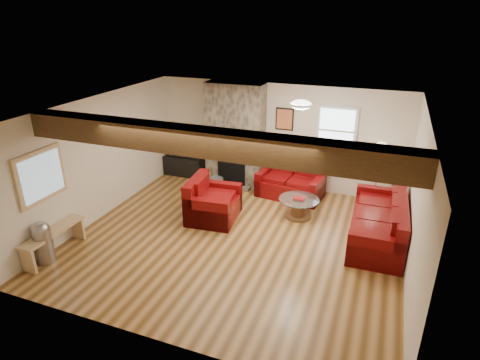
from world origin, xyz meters
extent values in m
plane|color=brown|center=(0.00, 0.00, 0.00)|extent=(8.00, 8.00, 0.00)
plane|color=white|center=(0.00, 0.00, 2.50)|extent=(8.00, 8.00, 0.00)
plane|color=beige|center=(0.00, 2.75, 1.25)|extent=(8.00, 0.00, 8.00)
plane|color=beige|center=(0.00, -2.75, 1.25)|extent=(8.00, 0.00, 8.00)
plane|color=beige|center=(-3.00, 0.00, 1.25)|extent=(0.00, 7.50, 7.50)
plane|color=beige|center=(3.00, 0.00, 1.25)|extent=(0.00, 7.50, 7.50)
cube|color=#362210|center=(0.00, -1.25, 2.31)|extent=(6.00, 0.36, 0.38)
cube|color=#3C362E|center=(-1.00, 2.50, 1.25)|extent=(1.40, 0.50, 2.50)
cube|color=black|center=(-1.00, 2.25, 0.45)|extent=(0.70, 0.06, 0.90)
cube|color=#3C362E|center=(-1.00, 2.20, 0.04)|extent=(1.00, 0.25, 0.08)
cylinder|color=#4A2D17|center=(0.90, 1.30, 0.02)|extent=(0.56, 0.56, 0.04)
cylinder|color=#4A2D17|center=(0.90, 1.30, 0.19)|extent=(0.30, 0.30, 0.37)
cylinder|color=white|center=(0.90, 1.30, 0.40)|extent=(0.84, 0.84, 0.02)
cube|color=maroon|center=(0.90, 1.30, 0.43)|extent=(0.23, 0.17, 0.03)
cube|color=black|center=(-2.45, 2.53, 0.26)|extent=(1.03, 0.41, 0.51)
imported|color=black|center=(-2.45, 2.53, 0.75)|extent=(0.83, 0.11, 0.48)
cylinder|color=#A68445|center=(2.34, 2.29, 0.01)|extent=(0.27, 0.27, 0.03)
cylinder|color=#A68445|center=(2.34, 2.29, 0.67)|extent=(0.03, 0.03, 1.34)
cone|color=beige|center=(2.34, 2.29, 1.36)|extent=(0.38, 0.38, 0.27)
camera|label=1|loc=(2.40, -6.15, 4.04)|focal=30.00mm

